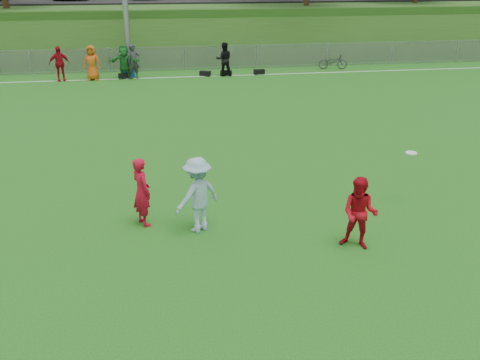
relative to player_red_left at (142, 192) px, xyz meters
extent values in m
plane|color=#1E5612|center=(2.17, -1.28, -0.77)|extent=(120.00, 120.00, 0.00)
cube|color=white|center=(2.17, 16.72, -0.76)|extent=(60.00, 0.10, 0.01)
cube|color=gray|center=(2.17, 18.72, -0.17)|extent=(58.00, 0.02, 1.20)
cube|color=gray|center=(2.17, 18.72, 0.48)|extent=(58.00, 0.04, 0.04)
cube|color=#285016|center=(2.17, 29.72, 0.73)|extent=(120.00, 18.00, 3.00)
imported|color=#A80B1A|center=(-4.11, 16.72, 0.08)|extent=(1.06, 0.62, 1.69)
imported|color=#D15613|center=(-2.56, 16.72, 0.08)|extent=(0.89, 0.63, 1.69)
imported|color=#1D6D27|center=(-0.98, 16.72, 0.08)|extent=(1.61, 0.63, 1.69)
imported|color=#2E2D30|center=(-0.52, 16.72, 0.08)|extent=(0.72, 0.59, 1.69)
imported|color=black|center=(4.06, 16.72, 0.08)|extent=(0.86, 0.69, 1.69)
cube|color=black|center=(-1.05, 16.82, -0.64)|extent=(0.60, 0.39, 0.26)
cube|color=black|center=(3.07, 16.82, -0.64)|extent=(0.62, 0.48, 0.26)
cube|color=black|center=(4.17, 16.82, -0.64)|extent=(0.59, 0.36, 0.26)
cube|color=black|center=(5.93, 16.82, -0.64)|extent=(0.57, 0.32, 0.26)
imported|color=#B30C23|center=(0.00, 0.00, 0.00)|extent=(0.59, 0.67, 1.54)
imported|color=#B00C16|center=(4.27, -1.76, -0.02)|extent=(0.92, 0.87, 1.50)
imported|color=#8EB5C5|center=(1.17, -0.49, 0.05)|extent=(1.22, 1.09, 1.65)
cylinder|color=white|center=(6.23, 0.18, 0.48)|extent=(0.27, 0.27, 0.02)
cylinder|color=#0E499B|center=(-0.80, 17.26, -0.31)|extent=(0.76, 0.76, 0.93)
imported|color=#2B2B2D|center=(10.24, 17.72, -0.36)|extent=(1.63, 0.86, 0.82)
camera|label=1|loc=(0.38, -10.80, 4.52)|focal=40.00mm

